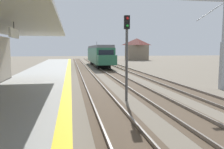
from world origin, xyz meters
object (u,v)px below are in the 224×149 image
Objects in this scene: rail_signal_post at (127,49)px; distant_trackside_house at (137,49)px; approaching_train at (99,55)px; catenary_pylon_far_side at (221,44)px.

distant_trackside_house reaches higher than rail_signal_post.
approaching_train is 27.00m from distant_trackside_house.
catenary_pylon_far_side reaches higher than approaching_train.
approaching_train is at bearing 86.21° from rail_signal_post.
catenary_pylon_far_side is at bearing -98.93° from distant_trackside_house.
rail_signal_post is at bearing -106.99° from distant_trackside_house.
catenary_pylon_far_side reaches higher than rail_signal_post.
catenary_pylon_far_side is at bearing -76.87° from approaching_train.
approaching_train is 2.97× the size of distant_trackside_house.
distant_trackside_house is at bearing 73.01° from rail_signal_post.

